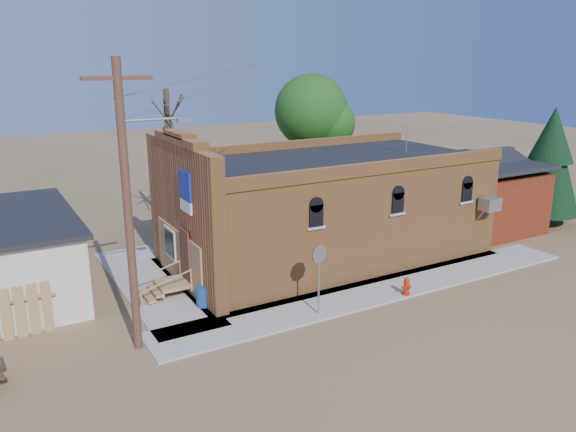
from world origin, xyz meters
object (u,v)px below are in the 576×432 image
brick_bar (323,208)px  utility_pole (129,203)px  fire_hydrant (407,286)px  trash_barrel (203,296)px  stop_sign (319,260)px

brick_bar → utility_pole: bearing=-156.3°
brick_bar → fire_hydrant: 5.83m
fire_hydrant → trash_barrel: bearing=158.6°
utility_pole → stop_sign: size_ratio=3.42×
fire_hydrant → trash_barrel: (-7.25, 2.95, 0.03)m
stop_sign → trash_barrel: 4.59m
utility_pole → stop_sign: bearing=-8.4°
brick_bar → utility_pole: size_ratio=1.82×
brick_bar → trash_barrel: size_ratio=21.10×
stop_sign → trash_barrel: size_ratio=3.39×
stop_sign → trash_barrel: bearing=151.7°
fire_hydrant → stop_sign: stop_sign is taller
trash_barrel → stop_sign: bearing=-38.3°
utility_pole → fire_hydrant: 11.05m
brick_bar → fire_hydrant: size_ratio=22.76×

